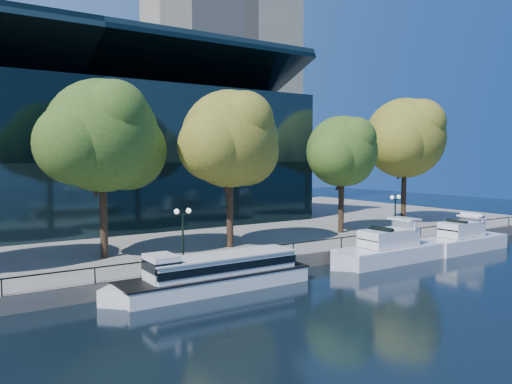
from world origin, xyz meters
TOP-DOWN VIEW (x-y plane):
  - ground at (0.00, 0.00)m, footprint 160.00×160.00m
  - promenade at (0.00, 36.38)m, footprint 90.00×67.08m
  - railing at (0.00, 3.25)m, footprint 88.20×0.08m
  - convention_building at (-4.00, 31.79)m, footprint 50.00×24.57m
  - office_tower at (28.00, 55.00)m, footprint 22.50×22.50m
  - tour_boat at (-3.11, 1.30)m, footprint 14.08×3.14m
  - cruiser_near at (12.99, 0.84)m, footprint 12.07×3.11m
  - cruiser_far at (22.29, 0.52)m, footprint 10.40×2.88m
  - tree_2 at (-7.04, 10.52)m, footprint 10.42×8.55m
  - tree_3 at (3.10, 9.15)m, footprint 10.07×8.26m
  - tree_4 at (16.48, 9.95)m, footprint 8.79×7.21m
  - tree_5 at (27.55, 11.32)m, footprint 11.29×9.25m
  - lamp_1 at (-3.63, 4.50)m, footprint 1.26×0.36m
  - lamp_2 at (17.92, 4.50)m, footprint 1.26×0.36m

SIDE VIEW (x-z plane):
  - ground at x=0.00m, z-range 0.00..0.00m
  - promenade at x=0.00m, z-range 0.00..1.00m
  - cruiser_far at x=22.29m, z-range -0.62..2.78m
  - cruiser_near at x=12.99m, z-range -0.66..2.84m
  - tour_boat at x=-3.11m, z-range -0.20..2.47m
  - railing at x=0.00m, z-range 1.44..2.43m
  - lamp_1 at x=-3.63m, z-range 1.97..6.00m
  - lamp_2 at x=17.92m, z-range 1.97..6.00m
  - convention_building at x=-4.00m, z-range -2.21..19.22m
  - tree_4 at x=16.48m, z-range 3.14..14.76m
  - tree_3 at x=3.10m, z-range 3.32..16.39m
  - tree_2 at x=-7.04m, z-range 3.28..16.54m
  - tree_5 at x=27.55m, z-range 3.39..17.60m
  - office_tower at x=28.00m, z-range 0.07..65.97m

